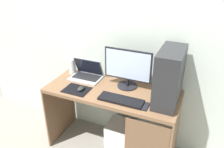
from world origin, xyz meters
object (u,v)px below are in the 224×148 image
pc_tower (169,77)px  keyboard (121,100)px  mouse_left (81,88)px  cell_phone (145,106)px  laptop (87,74)px  speaker (72,66)px  monitor (128,68)px  subwoofer (120,134)px

pc_tower → keyboard: bearing=-156.5°
mouse_left → cell_phone: 0.66m
laptop → speaker: 0.21m
laptop → pc_tower: bearing=-7.7°
speaker → cell_phone: 1.01m
pc_tower → cell_phone: (-0.16, -0.17, -0.25)m
laptop → monitor: bearing=-1.8°
pc_tower → monitor: size_ratio=1.04×
mouse_left → subwoofer: 0.76m
laptop → subwoofer: (0.42, -0.05, -0.66)m
speaker → cell_phone: (0.95, -0.32, -0.08)m
laptop → mouse_left: bearing=-72.8°
cell_phone → subwoofer: 0.74m
keyboard → mouse_left: 0.44m
monitor → speaker: (-0.68, 0.05, -0.12)m
mouse_left → subwoofer: size_ratio=0.34×
laptop → speaker: size_ratio=1.93×
cell_phone → monitor: bearing=133.9°
pc_tower → cell_phone: size_ratio=3.87×
speaker → mouse_left: 0.42m
monitor → keyboard: (0.04, -0.28, -0.19)m
keyboard → cell_phone: 0.22m
monitor → subwoofer: bearing=-149.6°
laptop → cell_phone: (0.74, -0.29, -0.04)m
laptop → mouse_left: (0.08, -0.27, -0.02)m
pc_tower → cell_phone: 0.34m
monitor → subwoofer: size_ratio=1.73×
pc_tower → laptop: size_ratio=1.49×
keyboard → mouse_left: bearing=177.4°
monitor → mouse_left: bearing=-147.1°
speaker → subwoofer: (0.63, -0.08, -0.70)m
keyboard → laptop: bearing=150.8°
monitor → laptop: size_ratio=1.44×
mouse_left → monitor: bearing=32.9°
laptop → keyboard: laptop is taller
pc_tower → subwoofer: bearing=171.0°
pc_tower → laptop: (-0.90, 0.12, -0.21)m
laptop → keyboard: bearing=-29.2°
speaker → subwoofer: size_ratio=0.63×
monitor → mouse_left: 0.50m
monitor → keyboard: 0.34m
monitor → mouse_left: size_ratio=5.03×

